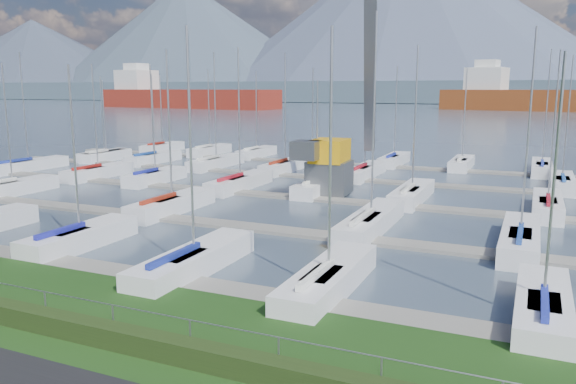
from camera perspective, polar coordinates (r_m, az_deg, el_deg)
The scene contains 10 objects.
water at distance 273.94m, azimuth 21.66°, elevation 8.00°, with size 800.00×540.00×0.20m, color #414F5F.
hedge at distance 19.03m, azimuth -15.74°, elevation -14.23°, with size 80.00×0.70×0.70m, color #223313.
fence at distance 18.98m, azimuth -15.09°, elevation -11.48°, with size 0.04×0.04×80.00m, color gray.
foothill at distance 343.76m, azimuth 22.24°, elevation 9.40°, with size 900.00×80.00×12.00m, color #445663.
mountains at distance 419.98m, azimuth 24.02°, elevation 14.91°, with size 1190.00×360.00×115.00m.
docks at distance 42.00m, azimuth 7.73°, elevation -1.12°, with size 90.00×41.60×0.25m.
crane at distance 45.46m, azimuth 5.36°, elevation 6.87°, with size 5.87×13.23×22.35m.
cargo_ship_west at distance 249.69m, azimuth -10.93°, elevation 9.32°, with size 85.06×27.15×21.50m.
cargo_ship_mid at distance 232.40m, azimuth 27.11°, elevation 8.24°, with size 105.53×35.87×21.50m.
sailboat_fleet at distance 44.28m, azimuth 5.58°, elevation 6.91°, with size 75.91×49.80×13.81m.
Camera 1 is at (11.28, -13.57, 8.20)m, focal length 35.00 mm.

